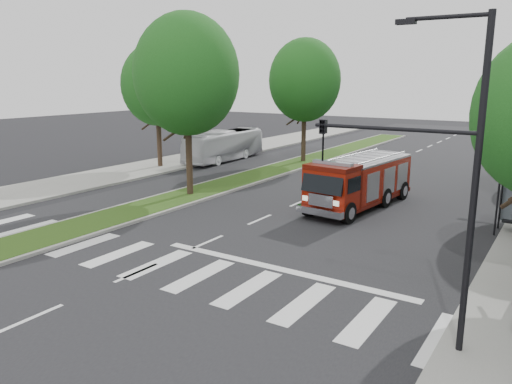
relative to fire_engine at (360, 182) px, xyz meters
The scene contains 9 objects.
ground 9.50m from the fire_engine, 109.07° to the right, with size 140.00×140.00×0.00m, color black.
sidewalk_left 17.65m from the fire_engine, behind, with size 5.00×80.00×0.15m, color gray.
median 12.92m from the fire_engine, 134.87° to the left, with size 3.00×50.00×0.15m.
tree_median_near 10.98m from the fire_engine, 162.35° to the right, with size 5.80×5.80×10.16m.
tree_median_far 15.24m from the fire_engine, 129.22° to the left, with size 5.60×5.60×9.72m.
tree_left_mid 18.01m from the fire_engine, 169.66° to the left, with size 5.20×5.20×9.16m.
streetlight_right_near 14.40m from the fire_engine, 62.16° to the right, with size 4.08×0.22×8.00m.
fire_engine is the anchor object (origin of this frame).
city_bus 17.36m from the fire_engine, 150.24° to the left, with size 2.12×9.04×2.52m, color silver.
Camera 1 is at (12.29, -15.41, 6.57)m, focal length 35.00 mm.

